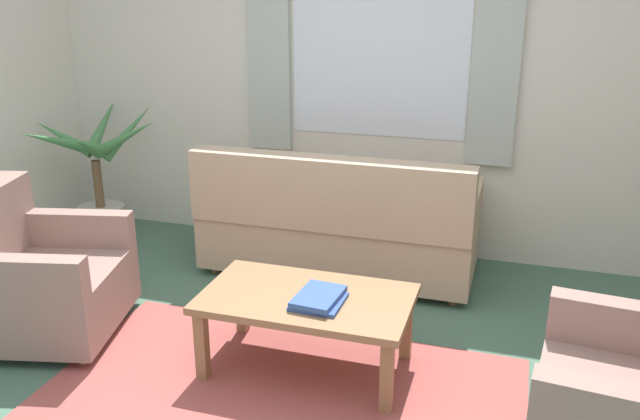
% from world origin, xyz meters
% --- Properties ---
extents(ground_plane, '(6.24, 6.24, 0.00)m').
position_xyz_m(ground_plane, '(0.00, 0.00, 0.00)').
color(ground_plane, '#476B56').
extents(wall_back, '(5.32, 0.12, 2.60)m').
position_xyz_m(wall_back, '(0.00, 2.26, 1.30)').
color(wall_back, silver).
rests_on(wall_back, ground_plane).
extents(window_with_curtains, '(1.98, 0.07, 1.40)m').
position_xyz_m(window_with_curtains, '(0.00, 2.18, 1.45)').
color(window_with_curtains, white).
extents(area_rug, '(2.41, 1.61, 0.01)m').
position_xyz_m(area_rug, '(0.00, 0.00, 0.01)').
color(area_rug, '#9E4C47').
rests_on(area_rug, ground_plane).
extents(couch, '(1.90, 0.82, 0.92)m').
position_xyz_m(couch, '(-0.13, 1.62, 0.37)').
color(couch, tan).
rests_on(couch, ground_plane).
extents(armchair_left, '(0.99, 1.01, 0.88)m').
position_xyz_m(armchair_left, '(-1.59, 0.29, 0.35)').
color(armchair_left, gray).
rests_on(armchair_left, ground_plane).
extents(coffee_table, '(1.10, 0.64, 0.44)m').
position_xyz_m(coffee_table, '(0.05, 0.38, 0.38)').
color(coffee_table, olive).
rests_on(coffee_table, ground_plane).
extents(book_stack_on_table, '(0.25, 0.32, 0.05)m').
position_xyz_m(book_stack_on_table, '(0.13, 0.32, 0.46)').
color(book_stack_on_table, '#335199').
rests_on(book_stack_on_table, coffee_table).
extents(potted_plant, '(1.08, 1.20, 1.11)m').
position_xyz_m(potted_plant, '(-2.12, 1.69, 0.48)').
color(potted_plant, '#B7B2A8').
rests_on(potted_plant, ground_plane).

